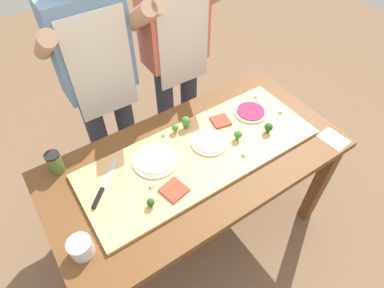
{
  "coord_description": "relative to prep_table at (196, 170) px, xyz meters",
  "views": [
    {
      "loc": [
        -0.62,
        -0.88,
        2.09
      ],
      "look_at": [
        -0.03,
        0.0,
        0.91
      ],
      "focal_mm": 30.3,
      "sensor_mm": 36.0,
      "label": 1
    }
  ],
  "objects": [
    {
      "name": "ground_plane",
      "position": [
        0.0,
        0.0,
        -0.68
      ],
      "size": [
        8.0,
        8.0,
        0.0
      ],
      "primitive_type": "plane",
      "color": "brown"
    },
    {
      "name": "broccoli_floret_front_right",
      "position": [
        0.24,
        -0.03,
        0.16
      ],
      "size": [
        0.04,
        0.04,
        0.06
      ],
      "color": "#487A23",
      "rests_on": "cutting_board"
    },
    {
      "name": "cheese_crumble_e",
      "position": [
        -0.29,
        -0.04,
        0.14
      ],
      "size": [
        0.02,
        0.02,
        0.02
      ],
      "primitive_type": "cube",
      "rotation": [
        0.0,
        0.0,
        0.39
      ],
      "color": "white",
      "rests_on": "cutting_board"
    },
    {
      "name": "cheese_crumble_d",
      "position": [
        0.2,
        -0.14,
        0.14
      ],
      "size": [
        0.02,
        0.02,
        0.02
      ],
      "primitive_type": "cube",
      "rotation": [
        0.0,
        0.0,
        1.16
      ],
      "color": "white",
      "rests_on": "cutting_board"
    },
    {
      "name": "pizza_whole_white_garlic",
      "position": [
        0.1,
        0.03,
        0.14
      ],
      "size": [
        0.2,
        0.2,
        0.02
      ],
      "color": "beige",
      "rests_on": "cutting_board"
    },
    {
      "name": "broccoli_floret_back_right",
      "position": [
        -0.01,
        0.2,
        0.16
      ],
      "size": [
        0.04,
        0.04,
        0.05
      ],
      "color": "#487A23",
      "rests_on": "cutting_board"
    },
    {
      "name": "cheese_crumble_c",
      "position": [
        -0.07,
        0.21,
        0.14
      ],
      "size": [
        0.03,
        0.03,
        0.02
      ],
      "primitive_type": "cube",
      "rotation": [
        0.0,
        0.0,
        0.94
      ],
      "color": "silver",
      "rests_on": "cutting_board"
    },
    {
      "name": "cook_left",
      "position": [
        -0.21,
        0.68,
        0.31
      ],
      "size": [
        0.54,
        0.39,
        1.67
      ],
      "color": "#333847",
      "rests_on": "ground"
    },
    {
      "name": "flour_cup",
      "position": [
        -0.68,
        -0.16,
        0.15
      ],
      "size": [
        0.1,
        0.1,
        0.08
      ],
      "color": "white",
      "rests_on": "prep_table"
    },
    {
      "name": "pizza_slice_far_left",
      "position": [
        -0.21,
        -0.12,
        0.14
      ],
      "size": [
        0.13,
        0.13,
        0.01
      ],
      "primitive_type": "cube",
      "rotation": [
        0.0,
        0.0,
        0.22
      ],
      "color": "#BC3D28",
      "rests_on": "cutting_board"
    },
    {
      "name": "pizza_slice_far_right",
      "position": [
        0.25,
        0.13,
        0.14
      ],
      "size": [
        0.11,
        0.11,
        0.01
      ],
      "primitive_type": "cube",
      "rotation": [
        0.0,
        0.0,
        -0.21
      ],
      "color": "#BC3D28",
      "rests_on": "cutting_board"
    },
    {
      "name": "pizza_whole_beet_magenta",
      "position": [
        0.44,
        0.09,
        0.14
      ],
      "size": [
        0.19,
        0.19,
        0.02
      ],
      "color": "beige",
      "rests_on": "cutting_board"
    },
    {
      "name": "broccoli_floret_front_mid",
      "position": [
        0.41,
        -0.08,
        0.16
      ],
      "size": [
        0.05,
        0.05,
        0.06
      ],
      "color": "#2C5915",
      "rests_on": "cutting_board"
    },
    {
      "name": "sauce_jar",
      "position": [
        -0.62,
        0.32,
        0.17
      ],
      "size": [
        0.07,
        0.07,
        0.12
      ],
      "color": "#517033",
      "rests_on": "prep_table"
    },
    {
      "name": "prep_table",
      "position": [
        0.0,
        0.0,
        0.0
      ],
      "size": [
        1.57,
        0.8,
        0.79
      ],
      "color": "brown",
      "rests_on": "ground"
    },
    {
      "name": "cheese_crumble_a",
      "position": [
        0.58,
        -0.01,
        0.14
      ],
      "size": [
        0.02,
        0.02,
        0.02
      ],
      "primitive_type": "cube",
      "rotation": [
        0.0,
        0.0,
        0.14
      ],
      "color": "white",
      "rests_on": "cutting_board"
    },
    {
      "name": "chefs_knife",
      "position": [
        -0.49,
        0.07,
        0.14
      ],
      "size": [
        0.23,
        0.23,
        0.02
      ],
      "color": "#B7BABF",
      "rests_on": "cutting_board"
    },
    {
      "name": "broccoli_floret_front_left",
      "position": [
        -0.34,
        -0.14,
        0.16
      ],
      "size": [
        0.04,
        0.04,
        0.05
      ],
      "color": "#2C5915",
      "rests_on": "cutting_board"
    },
    {
      "name": "cook_right",
      "position": [
        0.3,
        0.68,
        0.31
      ],
      "size": [
        0.54,
        0.39,
        1.67
      ],
      "color": "#333847",
      "rests_on": "ground"
    },
    {
      "name": "recipe_note",
      "position": [
        0.69,
        -0.31,
        0.11
      ],
      "size": [
        0.12,
        0.15,
        0.0
      ],
      "primitive_type": "cube",
      "rotation": [
        0.0,
        0.0,
        0.07
      ],
      "color": "white",
      "rests_on": "prep_table"
    },
    {
      "name": "cheese_crumble_b",
      "position": [
        0.56,
        0.18,
        0.14
      ],
      "size": [
        0.02,
        0.02,
        0.02
      ],
      "primitive_type": "cube",
      "rotation": [
        0.0,
        0.0,
        1.02
      ],
      "color": "silver",
      "rests_on": "cutting_board"
    },
    {
      "name": "cutting_board",
      "position": [
        0.03,
        0.01,
        0.12
      ],
      "size": [
        1.26,
        0.48,
        0.02
      ],
      "primitive_type": "cube",
      "color": "tan",
      "rests_on": "prep_table"
    },
    {
      "name": "pizza_whole_cheese_artichoke",
      "position": [
        -0.2,
        0.08,
        0.14
      ],
      "size": [
        0.23,
        0.23,
        0.02
      ],
      "color": "beige",
      "rests_on": "cutting_board"
    },
    {
      "name": "broccoli_floret_center_right",
      "position": [
        0.06,
        0.2,
        0.18
      ],
      "size": [
        0.05,
        0.05,
        0.07
      ],
      "color": "#487A23",
      "rests_on": "cutting_board"
    }
  ]
}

